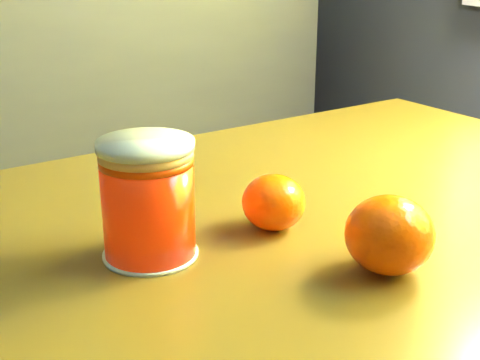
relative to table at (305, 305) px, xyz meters
name	(u,v)px	position (x,y,z in m)	size (l,w,h in m)	color
table	(305,305)	(0.00, 0.00, 0.00)	(1.02, 0.77, 0.71)	brown
juice_glass	(148,200)	(-0.16, 0.01, 0.14)	(0.08, 0.08, 0.10)	#FD2805
orange_front	(389,235)	(0.01, -0.11, 0.12)	(0.07, 0.07, 0.07)	#FF5205
orange_back	(274,202)	(-0.03, 0.01, 0.12)	(0.06, 0.06, 0.05)	#FF5205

